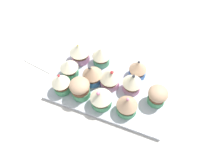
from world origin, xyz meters
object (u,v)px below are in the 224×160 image
(cupcake_6, at_px, (110,77))
(cupcake_11, at_px, (138,69))
(cupcake_0, at_px, (61,83))
(cupcake_1, at_px, (80,88))
(cupcake_3, at_px, (127,105))
(baking_tray, at_px, (112,86))
(cupcake_7, at_px, (132,82))
(cupcake_5, at_px, (92,74))
(cupcake_8, at_px, (158,96))
(cupcake_4, at_px, (69,68))
(cupcake_10, at_px, (101,56))
(cupcake_2, at_px, (101,98))
(napkin, at_px, (50,53))
(cupcake_9, at_px, (80,52))

(cupcake_6, height_order, cupcake_11, cupcake_6)
(cupcake_0, relative_size, cupcake_1, 1.01)
(cupcake_3, bearing_deg, cupcake_1, 179.41)
(cupcake_1, bearing_deg, cupcake_3, -0.59)
(cupcake_1, distance_m, cupcake_3, 0.15)
(baking_tray, bearing_deg, cupcake_7, 7.11)
(cupcake_5, relative_size, cupcake_8, 1.15)
(cupcake_4, xyz_separation_m, cupcake_7, (0.21, 0.02, 0.00))
(cupcake_6, bearing_deg, cupcake_10, 130.49)
(cupcake_2, distance_m, cupcake_8, 0.17)
(cupcake_2, height_order, cupcake_11, cupcake_2)
(cupcake_10, bearing_deg, napkin, -174.09)
(cupcake_4, relative_size, cupcake_8, 0.99)
(cupcake_5, bearing_deg, napkin, 163.43)
(cupcake_4, bearing_deg, cupcake_0, -85.22)
(cupcake_3, height_order, cupcake_10, cupcake_3)
(cupcake_0, bearing_deg, cupcake_1, 3.84)
(cupcake_11, height_order, napkin, cupcake_11)
(napkin, bearing_deg, baking_tray, -11.44)
(cupcake_0, xyz_separation_m, cupcake_11, (0.20, 0.14, -0.00))
(cupcake_5, height_order, cupcake_8, cupcake_5)
(cupcake_10, xyz_separation_m, napkin, (-0.20, -0.02, -0.05))
(cupcake_6, bearing_deg, cupcake_5, -169.74)
(cupcake_8, distance_m, napkin, 0.42)
(cupcake_4, height_order, cupcake_10, cupcake_10)
(baking_tray, xyz_separation_m, cupcake_4, (-0.14, -0.01, 0.04))
(cupcake_4, distance_m, napkin, 0.14)
(cupcake_3, bearing_deg, cupcake_8, 40.16)
(cupcake_1, bearing_deg, cupcake_7, 28.11)
(cupcake_6, bearing_deg, cupcake_4, -175.41)
(cupcake_8, bearing_deg, cupcake_9, 166.71)
(cupcake_11, xyz_separation_m, napkin, (-0.33, -0.01, -0.04))
(cupcake_1, height_order, cupcake_6, cupcake_6)
(cupcake_2, distance_m, napkin, 0.29)
(cupcake_8, distance_m, cupcake_10, 0.23)
(baking_tray, relative_size, cupcake_3, 5.06)
(cupcake_3, distance_m, cupcake_9, 0.25)
(cupcake_7, xyz_separation_m, cupcake_10, (-0.13, 0.07, -0.00))
(cupcake_9, distance_m, cupcake_10, 0.07)
(cupcake_3, distance_m, napkin, 0.36)
(cupcake_5, distance_m, cupcake_11, 0.15)
(cupcake_0, xyz_separation_m, cupcake_1, (0.06, 0.00, 0.00))
(cupcake_1, bearing_deg, cupcake_6, 45.54)
(baking_tray, relative_size, cupcake_1, 5.30)
(cupcake_9, height_order, napkin, cupcake_9)
(cupcake_0, distance_m, cupcake_4, 0.06)
(cupcake_4, distance_m, cupcake_5, 0.08)
(cupcake_1, height_order, cupcake_7, cupcake_7)
(cupcake_6, bearing_deg, cupcake_2, -88.53)
(cupcake_10, bearing_deg, cupcake_8, -20.50)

